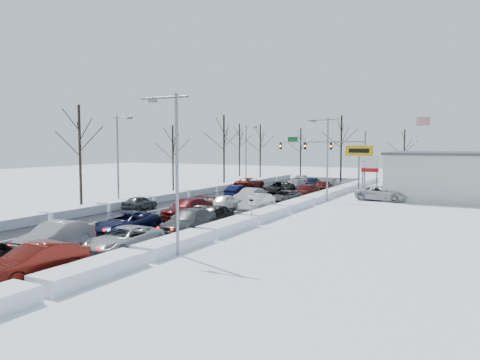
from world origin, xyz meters
The scene contains 45 objects.
ground centered at (0.00, 0.00, 0.00)m, with size 160.00×160.00×0.00m, color silver.
road_surface centered at (0.00, 2.00, 0.01)m, with size 14.00×84.00×0.01m, color black.
snow_bank_left centered at (-7.60, 2.00, 0.00)m, with size 1.75×72.00×0.75m, color white.
snow_bank_right centered at (7.60, 2.00, 0.00)m, with size 1.75×72.00×0.75m, color white.
traffic_signal_mast centered at (3.45, 27.99, 5.48)m, with size 13.28×0.39×8.00m.
tires_plus_sign centered at (10.50, 15.99, 4.99)m, with size 3.20×0.34×6.00m.
used_vehicles_sign centered at (10.50, 22.00, 3.32)m, with size 2.20×0.22×4.65m.
speed_limit_sign centered at (8.20, -8.00, 1.63)m, with size 0.55×0.09×2.35m.
flagpole centered at (15.17, 30.00, 5.93)m, with size 1.87×1.20×10.00m.
streetlight_se centered at (8.30, -18.00, 5.31)m, with size 3.20×0.25×9.00m.
streetlight_ne centered at (8.30, 10.00, 5.31)m, with size 3.20×0.25×9.00m.
streetlight_sw centered at (-8.30, -4.00, 5.31)m, with size 3.20×0.25×9.00m.
streetlight_nw centered at (-8.30, 24.00, 5.31)m, with size 3.20×0.25×9.00m.
tree_left_b centered at (-11.50, -6.00, 6.99)m, with size 4.00×4.00×10.00m.
tree_left_c centered at (-10.50, 8.00, 5.94)m, with size 3.40×3.40×8.50m.
tree_left_d centered at (-11.20, 22.00, 7.33)m, with size 4.20×4.20×10.50m.
tree_left_e centered at (-10.80, 34.00, 6.64)m, with size 3.80×3.80×9.50m.
tree_far_a centered at (-18.00, 40.00, 6.99)m, with size 4.00×4.00×10.00m.
tree_far_b centered at (-6.00, 41.00, 6.29)m, with size 3.60×3.60×9.00m.
tree_far_c centered at (2.00, 39.00, 7.68)m, with size 4.40×4.40×11.00m.
tree_far_d centered at (12.00, 40.50, 5.94)m, with size 3.40×3.40×8.50m.
queued_car_1 centered at (1.57, -20.42, 0.00)m, with size 1.77×5.09×1.68m, color #95979D.
queued_car_2 centered at (1.73, -14.50, 0.00)m, with size 2.53×5.48×1.52m, color black.
queued_car_3 centered at (1.65, -6.88, 0.00)m, with size 2.27×5.59×1.62m, color #4B0A0D.
queued_car_4 centered at (1.86, -1.27, 0.00)m, with size 1.67×4.14×1.41m, color white.
queued_car_5 centered at (1.90, 4.45, 0.00)m, with size 1.64×4.70×1.55m, color #A3A5AA.
queued_car_6 centered at (1.71, 12.42, 0.00)m, with size 2.81×6.10×1.69m, color black.
queued_car_7 centered at (1.57, 17.87, 0.00)m, with size 2.08×5.12×1.49m, color #94979C.
queued_car_8 centered at (1.87, 24.13, 0.00)m, with size 1.73×4.30×1.47m, color black.
queued_car_9 centered at (5.34, -24.82, 0.00)m, with size 1.72×4.95×1.63m, color #52100B.
queued_car_10 centered at (5.24, -18.69, 0.00)m, with size 2.38×5.17×1.44m, color #9EA0A6.
queued_car_11 centered at (5.40, -12.23, 0.00)m, with size 2.29×5.63×1.63m, color #3A3D3F.
queued_car_12 centered at (5.31, -8.76, 0.00)m, with size 1.81×4.49×1.53m, color black.
queued_car_13 centered at (5.37, -1.14, 0.00)m, with size 1.76×5.05×1.67m, color #A6A9AE.
queued_car_14 centered at (5.22, 6.11, 0.00)m, with size 2.20×4.77×1.33m, color #393C3E.
queued_car_15 centered at (5.28, 12.31, 0.00)m, with size 2.00×4.93×1.43m, color #440909.
queued_car_16 centered at (5.27, 18.66, 0.00)m, with size 1.76×4.38×1.49m, color #4A1009.
queued_car_17 centered at (5.10, 22.95, 0.00)m, with size 1.54×4.41×1.45m, color #3A3D3F.
oncoming_car_0 centered at (-1.80, 8.67, 0.00)m, with size 1.47×4.21×1.39m, color black.
oncoming_car_1 centered at (-5.21, 18.66, 0.00)m, with size 2.51×5.43×1.51m, color #4F0F0A.
oncoming_car_2 centered at (-1.60, 29.91, 0.00)m, with size 1.90×4.67×1.36m, color #BDBDBF.
oncoming_car_3 centered at (-5.20, -4.75, 0.00)m, with size 1.56×3.89×1.32m, color #414446.
parked_car_0 centered at (13.86, 12.92, 0.00)m, with size 2.67×5.79×1.61m, color #BDBDBF.
parked_car_1 centered at (17.14, 15.01, 0.00)m, with size 2.13×5.24×1.52m, color #520B0A.
parked_car_2 centered at (14.98, 21.75, 0.00)m, with size 1.68×4.18×1.42m, color silver.
Camera 1 is at (23.57, -39.27, 6.27)m, focal length 35.00 mm.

